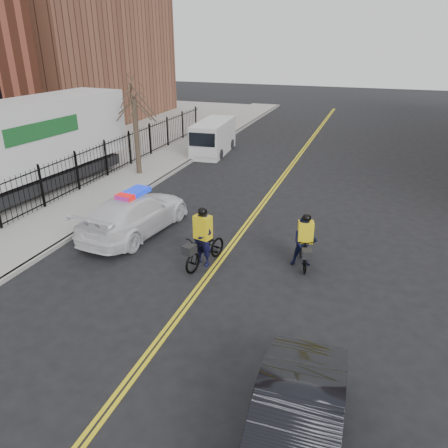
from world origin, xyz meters
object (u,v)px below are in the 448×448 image
at_px(cargo_van, 213,138).
at_px(cyclist_near, 203,245).
at_px(semi_trailer, 3,149).
at_px(cyclist_far, 304,246).
at_px(police_cruiser, 135,214).
at_px(dark_sedan, 295,433).

distance_m(cargo_van, cyclist_near, 15.21).
bearing_deg(semi_trailer, cyclist_far, -1.97).
xyz_separation_m(police_cruiser, cyclist_far, (6.71, -0.55, -0.04)).
height_order(cargo_van, cyclist_near, cyclist_near).
bearing_deg(dark_sedan, semi_trailer, 146.00).
bearing_deg(police_cruiser, cyclist_near, 161.49).
relative_size(police_cruiser, semi_trailer, 0.39).
bearing_deg(police_cruiser, dark_sedan, 140.10).
height_order(cyclist_near, cyclist_far, cyclist_near).
distance_m(cargo_van, cyclist_far, 15.67).
xyz_separation_m(semi_trailer, cyclist_near, (10.69, -2.75, -1.78)).
bearing_deg(police_cruiser, cyclist_far, -178.67).
distance_m(dark_sedan, cyclist_far, 7.60).
xyz_separation_m(dark_sedan, cyclist_far, (-1.10, 7.52, -0.00)).
height_order(police_cruiser, cyclist_near, cyclist_near).
xyz_separation_m(police_cruiser, dark_sedan, (7.81, -8.07, -0.04)).
relative_size(semi_trailer, cyclist_far, 7.41).
bearing_deg(cyclist_far, cargo_van, 106.03).
xyz_separation_m(dark_sedan, cyclist_near, (-4.32, 6.48, -0.02)).
distance_m(police_cruiser, dark_sedan, 11.23).
bearing_deg(cargo_van, cyclist_near, -75.01).
bearing_deg(cargo_van, semi_trailer, -120.32).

